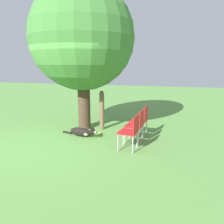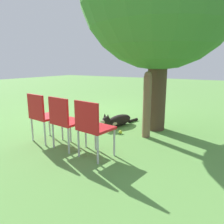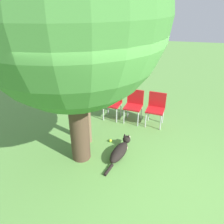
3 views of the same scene
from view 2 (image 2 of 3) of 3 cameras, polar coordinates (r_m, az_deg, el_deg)
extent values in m
plane|color=#609947|center=(5.52, 0.31, -1.57)|extent=(30.00, 30.00, 0.00)
cylinder|color=#4C3828|center=(4.52, 11.68, 7.35)|extent=(0.38, 0.38, 1.91)
ellipsoid|color=black|center=(4.82, 1.93, -2.18)|extent=(0.74, 0.40, 0.24)
ellipsoid|color=#C6B293|center=(4.69, 0.33, -2.75)|extent=(0.29, 0.26, 0.15)
sphere|color=black|center=(4.53, -1.48, -2.20)|extent=(0.21, 0.21, 0.17)
cylinder|color=#C6B293|center=(4.46, -2.40, -2.59)|extent=(0.09, 0.09, 0.07)
cone|color=black|center=(4.47, -1.07, -1.02)|extent=(0.06, 0.06, 0.08)
cone|color=black|center=(4.53, -1.90, -0.82)|extent=(0.06, 0.06, 0.08)
cylinder|color=black|center=(5.19, 5.49, -2.18)|extent=(0.32, 0.13, 0.06)
cylinder|color=brown|center=(4.04, 9.09, 1.17)|extent=(0.15, 0.15, 1.12)
sphere|color=brown|center=(3.96, 9.39, 9.48)|extent=(0.13, 0.13, 0.13)
cube|color=red|center=(4.00, -16.74, -1.20)|extent=(0.47, 0.49, 0.04)
cube|color=red|center=(3.85, -19.31, 1.41)|extent=(0.09, 0.44, 0.40)
cylinder|color=#B7B7BC|center=(4.31, -16.02, -3.30)|extent=(0.03, 0.03, 0.42)
cylinder|color=#B7B7BC|center=(4.01, -12.87, -4.29)|extent=(0.03, 0.03, 0.42)
cylinder|color=#B7B7BC|center=(4.12, -20.11, -4.30)|extent=(0.03, 0.03, 0.42)
cylinder|color=#B7B7BC|center=(3.81, -17.12, -5.44)|extent=(0.03, 0.03, 0.42)
cube|color=red|center=(3.56, -11.17, -2.56)|extent=(0.47, 0.49, 0.04)
cube|color=red|center=(3.40, -13.82, 0.33)|extent=(0.09, 0.44, 0.40)
cylinder|color=#B7B7BC|center=(3.88, -10.81, -4.78)|extent=(0.03, 0.03, 0.42)
cylinder|color=#B7B7BC|center=(3.61, -6.86, -5.97)|extent=(0.03, 0.03, 0.42)
cylinder|color=#B7B7BC|center=(3.67, -15.10, -6.01)|extent=(0.03, 0.03, 0.42)
cylinder|color=#B7B7BC|center=(3.38, -11.26, -7.41)|extent=(0.03, 0.03, 0.42)
cube|color=red|center=(3.17, -4.13, -4.24)|extent=(0.47, 0.49, 0.04)
cube|color=red|center=(2.98, -6.73, -1.07)|extent=(0.09, 0.44, 0.40)
cylinder|color=#B7B7BC|center=(3.49, -4.34, -6.55)|extent=(0.03, 0.03, 0.42)
cylinder|color=#B7B7BC|center=(3.26, 0.59, -7.95)|extent=(0.03, 0.03, 0.42)
cylinder|color=#B7B7BC|center=(3.26, -8.72, -8.11)|extent=(0.03, 0.03, 0.42)
cylinder|color=#B7B7BC|center=(3.00, -3.73, -9.81)|extent=(0.03, 0.03, 0.42)
sphere|color=#CCE033|center=(4.30, 2.22, -5.24)|extent=(0.07, 0.07, 0.07)
camera|label=1|loc=(8.02, -47.89, 13.49)|focal=35.00mm
camera|label=3|loc=(8.34, 10.85, 23.60)|focal=35.00mm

